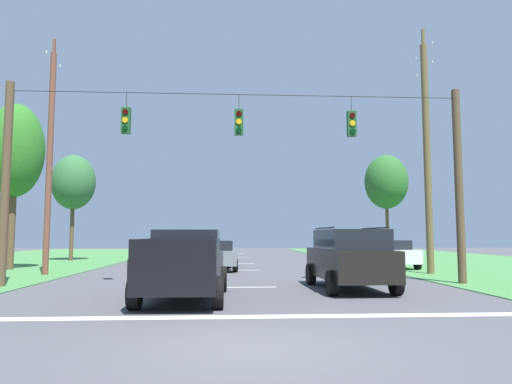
# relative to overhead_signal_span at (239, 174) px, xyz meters

# --- Properties ---
(ground_plane) EXTENTS (120.00, 120.00, 0.00)m
(ground_plane) POSITION_rel_overhead_signal_span_xyz_m (0.05, -9.39, -4.02)
(ground_plane) COLOR #47474C
(stop_bar_stripe) EXTENTS (14.03, 0.45, 0.01)m
(stop_bar_stripe) POSITION_rel_overhead_signal_span_xyz_m (0.05, -6.57, -4.02)
(stop_bar_stripe) COLOR white
(stop_bar_stripe) RESTS_ON ground
(lane_dash_0) EXTENTS (2.50, 0.15, 0.01)m
(lane_dash_0) POSITION_rel_overhead_signal_span_xyz_m (0.05, -0.57, -4.02)
(lane_dash_0) COLOR white
(lane_dash_0) RESTS_ON ground
(lane_dash_1) EXTENTS (2.50, 0.15, 0.01)m
(lane_dash_1) POSITION_rel_overhead_signal_span_xyz_m (0.05, 7.42, -4.02)
(lane_dash_1) COLOR white
(lane_dash_1) RESTS_ON ground
(lane_dash_2) EXTENTS (2.50, 0.15, 0.01)m
(lane_dash_2) POSITION_rel_overhead_signal_span_xyz_m (0.05, 13.27, -4.02)
(lane_dash_2) COLOR white
(lane_dash_2) RESTS_ON ground
(lane_dash_3) EXTENTS (2.50, 0.15, 0.01)m
(lane_dash_3) POSITION_rel_overhead_signal_span_xyz_m (0.05, 21.36, -4.02)
(lane_dash_3) COLOR white
(lane_dash_3) RESTS_ON ground
(lane_dash_4) EXTENTS (2.50, 0.15, 0.01)m
(lane_dash_4) POSITION_rel_overhead_signal_span_xyz_m (0.05, 29.95, -4.02)
(lane_dash_4) COLOR white
(lane_dash_4) RESTS_ON ground
(overhead_signal_span) EXTENTS (16.82, 0.31, 7.32)m
(overhead_signal_span) POSITION_rel_overhead_signal_span_xyz_m (0.00, 0.00, 0.00)
(overhead_signal_span) COLOR brown
(overhead_signal_span) RESTS_ON ground
(pickup_truck) EXTENTS (2.36, 5.44, 1.95)m
(pickup_truck) POSITION_rel_overhead_signal_span_xyz_m (-1.59, -3.53, -3.06)
(pickup_truck) COLOR black
(pickup_truck) RESTS_ON ground
(suv_black) EXTENTS (2.29, 4.84, 2.05)m
(suv_black) POSITION_rel_overhead_signal_span_xyz_m (3.65, -1.51, -2.96)
(suv_black) COLOR black
(suv_black) RESTS_ON ground
(distant_car_crossing_white) EXTENTS (2.05, 4.31, 1.52)m
(distant_car_crossing_white) POSITION_rel_overhead_signal_span_xyz_m (8.57, 8.61, -3.23)
(distant_car_crossing_white) COLOR silver
(distant_car_crossing_white) RESTS_ON ground
(distant_car_oncoming) EXTENTS (2.23, 4.40, 1.52)m
(distant_car_oncoming) POSITION_rel_overhead_signal_span_xyz_m (-1.98, 15.04, -3.23)
(distant_car_oncoming) COLOR silver
(distant_car_oncoming) RESTS_ON ground
(distant_car_far_parked) EXTENTS (2.35, 4.46, 1.52)m
(distant_car_far_parked) POSITION_rel_overhead_signal_span_xyz_m (-1.06, 7.55, -3.23)
(distant_car_far_parked) COLOR slate
(distant_car_far_parked) RESTS_ON ground
(utility_pole_mid_right) EXTENTS (0.32, 1.99, 11.74)m
(utility_pole_mid_right) POSITION_rel_overhead_signal_span_xyz_m (8.99, 4.44, 1.72)
(utility_pole_mid_right) COLOR brown
(utility_pole_mid_right) RESTS_ON ground
(utility_pole_near_left) EXTENTS (0.27, 1.82, 10.97)m
(utility_pole_near_left) POSITION_rel_overhead_signal_span_xyz_m (-8.57, 4.85, 1.32)
(utility_pole_near_left) COLOR brown
(utility_pole_near_left) RESTS_ON ground
(tree_roadside_right) EXTENTS (3.04, 3.04, 7.51)m
(tree_roadside_right) POSITION_rel_overhead_signal_span_xyz_m (-11.41, 17.16, 1.52)
(tree_roadside_right) COLOR brown
(tree_roadside_right) RESTS_ON ground
(tree_roadside_far_right) EXTENTS (2.94, 2.94, 8.77)m
(tree_roadside_far_right) POSITION_rel_overhead_signal_span_xyz_m (-11.66, 8.31, 2.20)
(tree_roadside_far_right) COLOR brown
(tree_roadside_far_right) RESTS_ON ground
(tree_roadside_left) EXTENTS (3.21, 3.21, 7.83)m
(tree_roadside_left) POSITION_rel_overhead_signal_span_xyz_m (11.51, 17.70, 1.76)
(tree_roadside_left) COLOR brown
(tree_roadside_left) RESTS_ON ground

